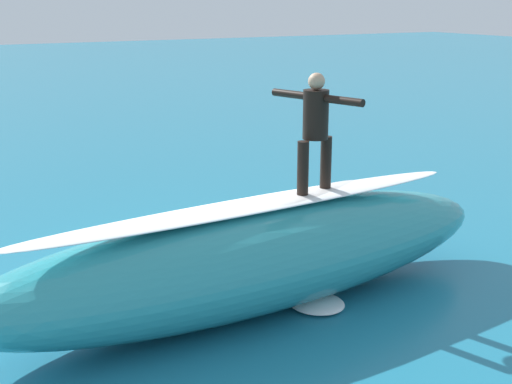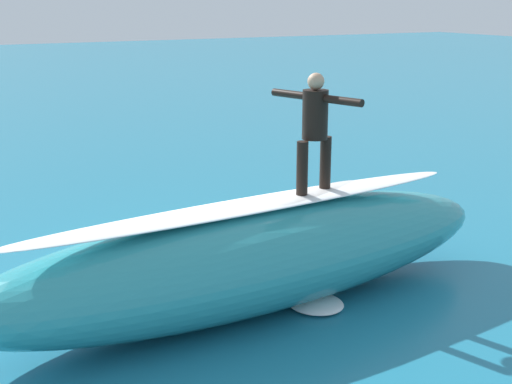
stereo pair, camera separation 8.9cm
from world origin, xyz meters
The scene contains 9 objects.
ground_plane centered at (0.00, 0.00, 0.00)m, with size 120.00×120.00×0.00m, color teal.
wave_crest centered at (-0.35, 1.59, 0.73)m, with size 8.33×2.05×1.46m, color teal.
wave_foam_lip centered at (-0.35, 1.59, 1.50)m, with size 7.08×0.72×0.08m, color white.
surfboard_riding centered at (-1.38, 1.52, 1.51)m, with size 2.14×0.47×0.09m, color silver.
surfer_riding centered at (-1.38, 1.52, 2.54)m, with size 0.66×1.58×1.71m.
surfboard_paddling centered at (-0.95, -1.21, 0.04)m, with size 2.33×0.58×0.08m, color silver.
surfer_paddling centered at (-1.08, -1.21, 0.21)m, with size 1.74×0.37×0.31m.
foam_patch_mid centered at (-1.09, 2.08, 0.06)m, with size 0.82×0.75×0.13m, color white.
foam_patch_far centered at (-1.56, 1.42, 0.05)m, with size 0.90×0.71×0.10m, color white.
Camera 1 is at (4.06, 9.72, 4.27)m, focal length 49.15 mm.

